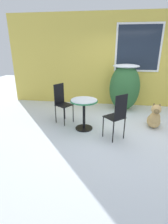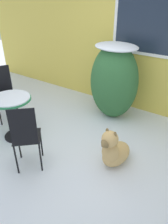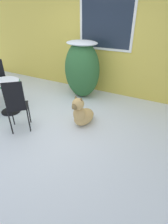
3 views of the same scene
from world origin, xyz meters
TOP-DOWN VIEW (x-y plane):
  - ground_plane at (0.00, 0.00)m, footprint 16.00×16.00m
  - house_wall at (0.02, 2.20)m, footprint 8.00×0.10m
  - shrub_left at (0.01, 1.60)m, footprint 0.94×0.76m
  - patio_table at (-1.05, 0.01)m, footprint 0.66×0.66m
  - patio_chair_near_table at (-1.69, 0.36)m, footprint 0.51×0.51m
  - patio_chair_far_side at (-0.27, -0.41)m, footprint 0.52×0.52m
  - dog at (0.71, 0.33)m, footprint 0.40×0.76m

SIDE VIEW (x-z plane):
  - ground_plane at x=0.00m, z-range 0.00..0.00m
  - dog at x=0.71m, z-range -0.09..0.59m
  - patio_table at x=-1.05m, z-range 0.19..0.96m
  - patio_chair_near_table at x=-1.69m, z-range 0.05..1.10m
  - patio_chair_far_side at x=-0.27m, z-range 0.05..1.10m
  - shrub_left at x=0.01m, z-range 0.04..1.51m
  - house_wall at x=0.02m, z-range 0.03..3.03m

